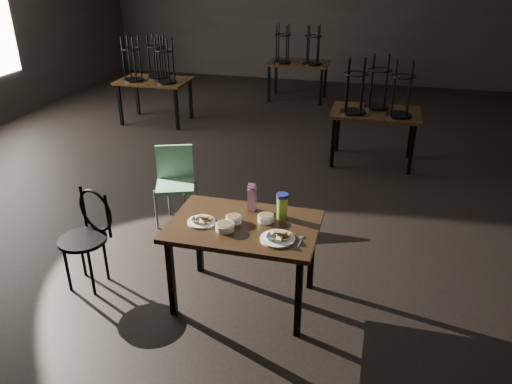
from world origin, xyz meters
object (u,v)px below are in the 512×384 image
(main_table, at_px, (244,233))
(juice_carton, at_px, (252,198))
(bentwood_chair, at_px, (88,231))
(school_chair, at_px, (175,178))
(water_bottle, at_px, (282,206))

(main_table, bearing_deg, juice_carton, 89.68)
(juice_carton, bearing_deg, bentwood_chair, -166.69)
(main_table, distance_m, bentwood_chair, 1.40)
(juice_carton, xyz_separation_m, bentwood_chair, (-1.40, -0.33, -0.34))
(juice_carton, relative_size, school_chair, 0.29)
(water_bottle, bearing_deg, juice_carton, 164.72)
(school_chair, bearing_deg, juice_carton, -60.27)
(juice_carton, distance_m, school_chair, 1.48)
(main_table, height_order, juice_carton, juice_carton)
(school_chair, bearing_deg, water_bottle, -56.29)
(bentwood_chair, bearing_deg, water_bottle, 27.19)
(juice_carton, height_order, water_bottle, juice_carton)
(main_table, relative_size, school_chair, 1.40)
(school_chair, bearing_deg, main_table, -67.30)
(main_table, bearing_deg, bentwood_chair, -176.97)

